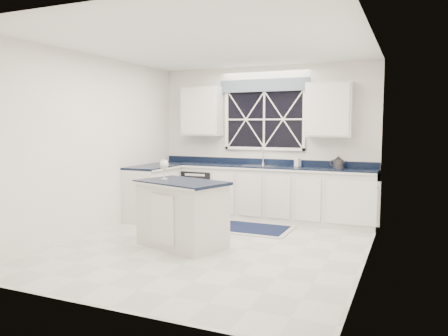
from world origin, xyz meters
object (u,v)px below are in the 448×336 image
at_px(faucet, 263,156).
at_px(kettle, 338,163).
at_px(island, 182,214).
at_px(dishwasher, 203,192).
at_px(wine_glass, 164,165).
at_px(soap_bottle, 298,161).

distance_m(faucet, kettle, 1.36).
bearing_deg(island, dishwasher, 126.42).
xyz_separation_m(wine_glass, soap_bottle, (1.35, 2.19, -0.05)).
bearing_deg(island, faucet, 98.31).
distance_m(faucet, soap_bottle, 0.66).
xyz_separation_m(faucet, wine_glass, (-0.70, -2.24, -0.01)).
height_order(dishwasher, soap_bottle, soap_bottle).
relative_size(kettle, wine_glass, 1.00).
distance_m(kettle, wine_glass, 2.94).
height_order(faucet, island, faucet).
bearing_deg(wine_glass, kettle, 45.89).
xyz_separation_m(dishwasher, wine_glass, (0.40, -2.04, 0.68)).
relative_size(dishwasher, faucet, 2.72).
distance_m(island, kettle, 2.84).
distance_m(kettle, soap_bottle, 0.70).
distance_m(dishwasher, wine_glass, 2.19).
distance_m(faucet, wine_glass, 2.34).
relative_size(faucet, kettle, 1.08).
bearing_deg(island, soap_bottle, 83.13).
relative_size(faucet, soap_bottle, 1.53).
relative_size(island, soap_bottle, 6.94).
xyz_separation_m(dishwasher, faucet, (1.10, 0.19, 0.69)).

